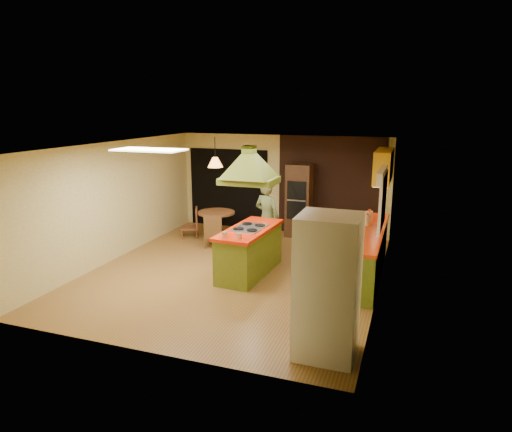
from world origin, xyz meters
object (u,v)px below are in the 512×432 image
at_px(man, 267,218).
at_px(refrigerator, 328,287).
at_px(kitchen_island, 249,251).
at_px(canister_large, 369,216).
at_px(wall_oven, 299,200).
at_px(dining_table, 216,220).

distance_m(man, refrigerator, 4.26).
xyz_separation_m(kitchen_island, canister_large, (2.11, 1.37, 0.55)).
bearing_deg(man, canister_large, -160.40).
relative_size(man, canister_large, 8.45).
relative_size(kitchen_island, canister_large, 9.65).
bearing_deg(wall_oven, canister_large, -41.46).
relative_size(wall_oven, dining_table, 2.01).
xyz_separation_m(kitchen_island, dining_table, (-1.61, 2.03, 0.01)).
bearing_deg(dining_table, kitchen_island, -51.57).
height_order(man, refrigerator, refrigerator).
xyz_separation_m(man, refrigerator, (2.02, -3.75, 0.12)).
relative_size(refrigerator, dining_table, 2.10).
height_order(refrigerator, wall_oven, refrigerator).
bearing_deg(man, dining_table, -8.65).
xyz_separation_m(man, wall_oven, (0.29, 1.70, 0.09)).
height_order(kitchen_island, man, man).
distance_m(refrigerator, canister_large, 3.84).
distance_m(refrigerator, wall_oven, 5.71).
height_order(kitchen_island, refrigerator, refrigerator).
relative_size(kitchen_island, wall_oven, 1.04).
xyz_separation_m(wall_oven, dining_table, (-1.85, -0.94, -0.44)).
xyz_separation_m(kitchen_island, man, (-0.05, 1.27, 0.36)).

